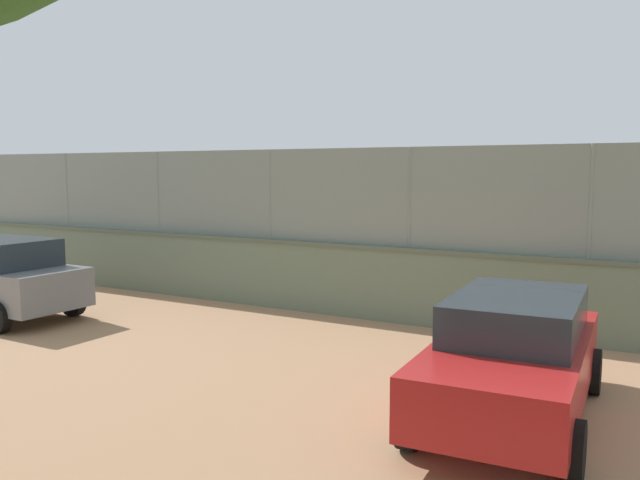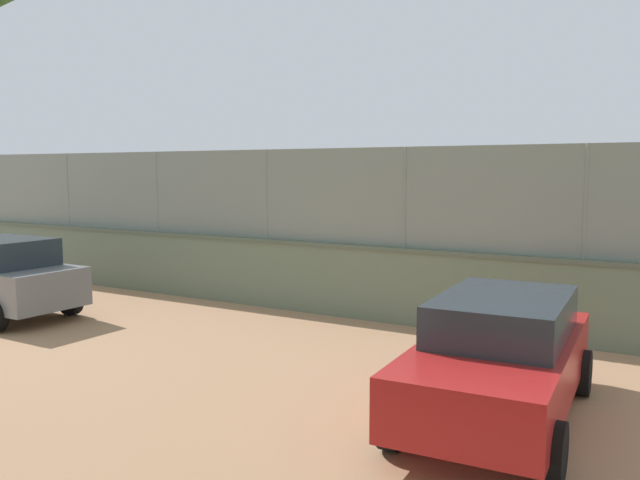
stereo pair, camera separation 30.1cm
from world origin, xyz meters
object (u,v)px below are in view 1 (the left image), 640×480
Objects in this scene: spare_ball_by_wall at (68,274)px; sports_ball at (135,285)px; player_baseline_waiting at (425,225)px; player_near_wall_returning at (196,240)px; player_foreground_swinging at (460,238)px; courtside_bench at (86,253)px; parked_car_red at (514,354)px.

sports_ball is at bearing 172.75° from spare_ball_by_wall.
sports_ball is at bearing 68.49° from player_baseline_waiting.
player_near_wall_returning is at bearing 64.53° from player_baseline_waiting.
player_foreground_swinging reaches higher than sports_ball.
sports_ball is 4.18m from courtside_bench.
player_foreground_swinging is at bearing -71.11° from parked_car_red.
parked_car_red is at bearing 160.20° from spare_ball_by_wall.
player_near_wall_returning is 25.57× the size of sports_ball.
parked_car_red is at bearing 112.72° from player_baseline_waiting.
spare_ball_by_wall is (2.94, -0.37, 0.03)m from sports_ball.
spare_ball_by_wall is at bearing 38.61° from player_foreground_swinging.
player_near_wall_returning reaches higher than parked_car_red.
player_near_wall_returning is 9.39m from player_baseline_waiting.
player_near_wall_returning is 4.03m from courtside_bench.
player_foreground_swinging is at bearing -141.39° from spare_ball_by_wall.
sports_ball is at bearing 50.74° from player_foreground_swinging.
parked_car_red reaches higher than sports_ball.
player_baseline_waiting is 1.03× the size of courtside_bench.
courtside_bench is (10.16, 6.04, -0.42)m from player_foreground_swinging.
parked_car_red is (-14.39, 6.31, 0.33)m from courtside_bench.
parked_car_red is (-6.40, 15.28, -0.18)m from player_baseline_waiting.
courtside_bench is at bearing 7.00° from player_near_wall_returning.
courtside_bench reaches higher than spare_ball_by_wall.
sports_ball is (0.20, 2.28, -0.99)m from player_near_wall_returning.
player_baseline_waiting is at bearing -67.28° from parked_car_red.
courtside_bench is at bearing -23.69° from parked_car_red.
courtside_bench is at bearing 48.27° from player_baseline_waiting.
player_foreground_swinging is at bearing -129.26° from sports_ball.
parked_car_red is (-10.44, 6.80, -0.24)m from player_near_wall_returning.
parked_car_red is at bearing 156.31° from courtside_bench.
sports_ball is 11.58m from parked_car_red.
player_foreground_swinging is 0.36× the size of parked_car_red.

